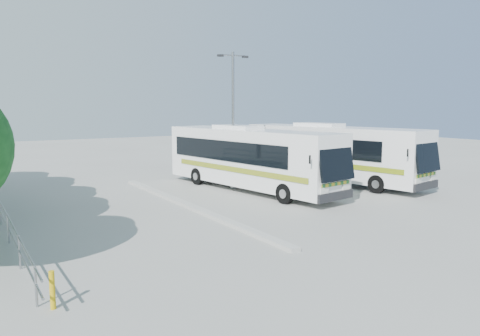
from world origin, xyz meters
TOP-DOWN VIEW (x-y plane):
  - ground at (0.00, 0.00)m, footprint 100.00×100.00m
  - kerb_divider at (-2.30, 2.00)m, footprint 0.40×16.00m
  - coach_main at (2.48, 4.17)m, footprint 4.23×12.37m
  - coach_adjacent at (8.20, 3.79)m, footprint 4.62×12.48m
  - lamppost at (2.00, 5.13)m, footprint 1.86×0.32m
  - bollard at (-9.70, -6.32)m, footprint 0.14×0.14m

SIDE VIEW (x-z plane):
  - ground at x=0.00m, z-range 0.00..0.00m
  - kerb_divider at x=-2.30m, z-range 0.00..0.15m
  - bollard at x=-9.70m, z-range 0.00..0.92m
  - coach_main at x=2.48m, z-range 0.16..3.53m
  - coach_adjacent at x=8.20m, z-range 0.16..3.56m
  - lamppost at x=2.00m, z-range 0.39..7.98m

